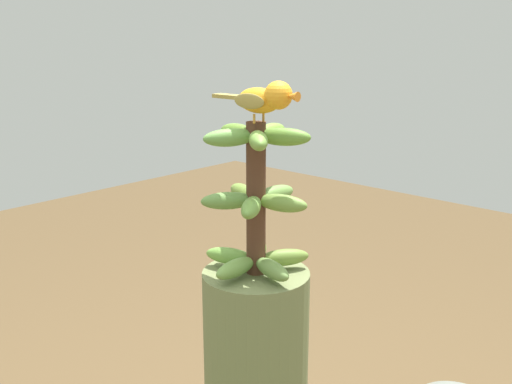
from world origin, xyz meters
TOP-DOWN VIEW (x-y plane):
  - banana_bunch at (-0.00, -0.00)m, footprint 0.23×0.24m
  - perched_bird at (0.01, 0.03)m, footprint 0.06×0.21m

SIDE VIEW (x-z plane):
  - banana_bunch at x=0.00m, z-range 0.93..1.25m
  - perched_bird at x=0.01m, z-range 1.26..1.34m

